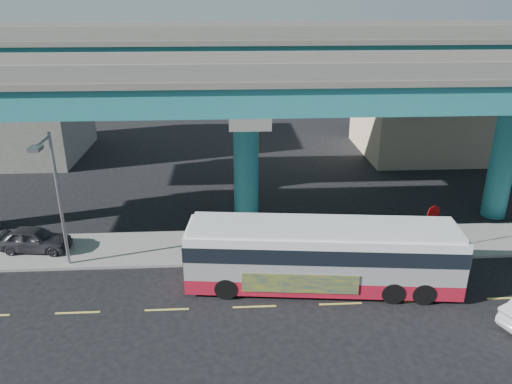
{
  "coord_description": "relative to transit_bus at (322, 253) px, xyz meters",
  "views": [
    {
      "loc": [
        -1.05,
        -19.59,
        13.39
      ],
      "look_at": [
        0.31,
        4.0,
        3.97
      ],
      "focal_mm": 35.0,
      "sensor_mm": 36.0,
      "label": 1
    }
  ],
  "objects": [
    {
      "name": "stop_sign",
      "position": [
        6.51,
        2.95,
        0.32
      ],
      "size": [
        0.79,
        0.29,
        2.75
      ],
      "rotation": [
        0.0,
        0.0,
        -0.07
      ],
      "color": "gray",
      "rests_on": "sidewalk"
    },
    {
      "name": "building_concrete",
      "position": [
        -23.34,
        22.77,
        2.67
      ],
      "size": [
        12.0,
        10.0,
        9.0
      ],
      "primitive_type": "cube",
      "color": "gray",
      "rests_on": "ground"
    },
    {
      "name": "viaduct",
      "position": [
        -3.34,
        7.87,
        7.31
      ],
      "size": [
        52.0,
        12.4,
        11.7
      ],
      "color": "teal",
      "rests_on": "ground"
    },
    {
      "name": "building_beige",
      "position": [
        14.66,
        21.75,
        1.68
      ],
      "size": [
        14.0,
        10.23,
        7.0
      ],
      "color": "tan",
      "rests_on": "ground"
    },
    {
      "name": "parked_car",
      "position": [
        -15.17,
        4.35,
        -1.0
      ],
      "size": [
        2.51,
        4.33,
        1.35
      ],
      "primitive_type": "imported",
      "rotation": [
        0.0,
        0.0,
        1.45
      ],
      "color": "#2D2D32",
      "rests_on": "sidewalk"
    },
    {
      "name": "ground",
      "position": [
        -3.34,
        -1.23,
        -1.83
      ],
      "size": [
        120.0,
        120.0,
        0.0
      ],
      "primitive_type": "plane",
      "color": "black",
      "rests_on": "ground"
    },
    {
      "name": "transit_bus",
      "position": [
        0.0,
        0.0,
        0.0
      ],
      "size": [
        13.2,
        4.15,
        3.33
      ],
      "rotation": [
        0.0,
        0.0,
        -0.11
      ],
      "color": "#A51328",
      "rests_on": "ground"
    },
    {
      "name": "street_lamp",
      "position": [
        -12.91,
        2.23,
        2.98
      ],
      "size": [
        0.5,
        2.35,
        7.11
      ],
      "color": "gray",
      "rests_on": "sidewalk"
    },
    {
      "name": "sidewalk",
      "position": [
        -3.34,
        4.27,
        -1.75
      ],
      "size": [
        70.0,
        4.0,
        0.15
      ],
      "primitive_type": "cube",
      "color": "gray",
      "rests_on": "ground"
    },
    {
      "name": "lane_markings",
      "position": [
        -3.34,
        -1.53,
        -1.82
      ],
      "size": [
        58.0,
        0.12,
        0.01
      ],
      "color": "#D8C64C",
      "rests_on": "ground"
    }
  ]
}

